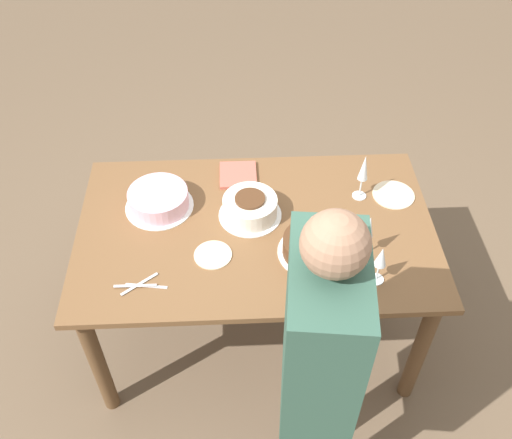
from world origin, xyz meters
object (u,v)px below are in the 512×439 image
at_px(cake_front_chocolate, 313,246).
at_px(person_cutting, 318,361).
at_px(wine_glass_extra, 381,259).
at_px(cake_back_decorated, 159,200).
at_px(cake_center_white, 250,207).
at_px(wine_glass_near, 369,230).
at_px(wine_glass_far, 364,170).

distance_m(cake_front_chocolate, person_cutting, 0.66).
bearing_deg(person_cutting, wine_glass_extra, -26.13).
xyz_separation_m(cake_front_chocolate, cake_back_decorated, (-0.66, 0.31, 0.00)).
bearing_deg(person_cutting, cake_center_white, 18.55).
height_order(cake_front_chocolate, cake_back_decorated, cake_front_chocolate).
height_order(wine_glass_near, person_cutting, person_cutting).
distance_m(wine_glass_far, wine_glass_extra, 0.49).
distance_m(cake_center_white, wine_glass_extra, 0.63).
bearing_deg(cake_back_decorated, person_cutting, -57.85).
bearing_deg(person_cutting, wine_glass_near, -18.04).
bearing_deg(wine_glass_extra, cake_center_white, 141.77).
height_order(cake_front_chocolate, person_cutting, person_cutting).
bearing_deg(person_cutting, cake_back_decorated, 38.78).
bearing_deg(wine_glass_far, cake_front_chocolate, -127.24).
bearing_deg(wine_glass_far, wine_glass_near, -96.68).
xyz_separation_m(cake_front_chocolate, wine_glass_far, (0.25, 0.34, 0.12)).
relative_size(wine_glass_far, wine_glass_extra, 1.27).
relative_size(cake_center_white, cake_front_chocolate, 0.95).
distance_m(wine_glass_far, person_cutting, 1.02).
distance_m(cake_back_decorated, wine_glass_near, 0.94).
xyz_separation_m(wine_glass_far, person_cutting, (-0.33, -0.97, 0.05)).
bearing_deg(cake_center_white, wine_glass_far, 11.37).
distance_m(cake_front_chocolate, wine_glass_near, 0.24).
xyz_separation_m(cake_center_white, wine_glass_near, (0.47, -0.25, 0.10)).
relative_size(wine_glass_near, wine_glass_far, 0.92).
height_order(wine_glass_near, wine_glass_extra, wine_glass_near).
xyz_separation_m(cake_back_decorated, wine_glass_near, (0.88, -0.32, 0.10)).
xyz_separation_m(cake_back_decorated, person_cutting, (0.59, -0.94, 0.16)).
xyz_separation_m(cake_front_chocolate, wine_glass_near, (0.21, -0.02, 0.10)).
bearing_deg(cake_center_white, cake_back_decorated, 169.81).
distance_m(cake_back_decorated, person_cutting, 1.12).
xyz_separation_m(cake_back_decorated, wine_glass_extra, (0.90, -0.46, 0.08)).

